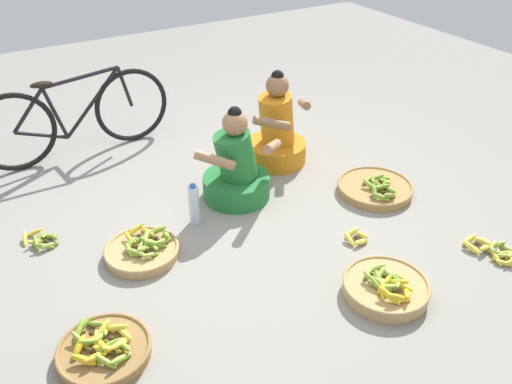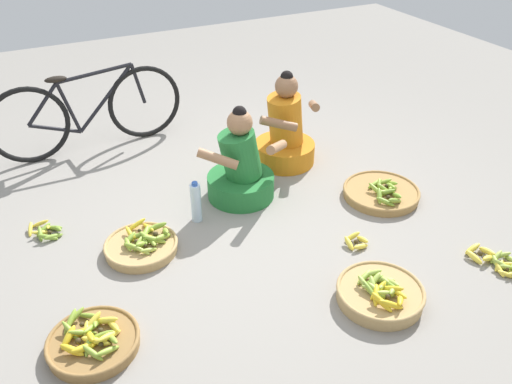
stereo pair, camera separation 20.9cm
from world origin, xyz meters
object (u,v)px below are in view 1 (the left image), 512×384
at_px(banana_basket_front_center, 386,287).
at_px(loose_bananas_back_center, 42,240).
at_px(vendor_woman_front, 236,170).
at_px(banana_basket_near_bicycle, 143,250).
at_px(loose_bananas_near_vendor, 493,250).
at_px(vendor_woman_behind, 277,133).
at_px(water_bottle, 194,205).
at_px(banana_basket_mid_right, 375,188).
at_px(banana_basket_front_left, 104,349).
at_px(bicycle_leaning, 75,117).
at_px(loose_bananas_back_left, 356,237).

height_order(banana_basket_front_center, loose_bananas_back_center, banana_basket_front_center).
bearing_deg(vendor_woman_front, banana_basket_front_center, -79.97).
distance_m(banana_basket_near_bicycle, loose_bananas_near_vendor, 2.35).
relative_size(vendor_woman_behind, water_bottle, 2.54).
bearing_deg(vendor_woman_front, loose_bananas_near_vendor, -52.57).
bearing_deg(banana_basket_mid_right, banana_basket_front_left, -167.50).
xyz_separation_m(banana_basket_front_center, banana_basket_mid_right, (0.72, 0.92, -0.02)).
xyz_separation_m(banana_basket_near_bicycle, loose_bananas_back_center, (-0.55, 0.48, -0.02)).
xyz_separation_m(banana_basket_front_left, loose_bananas_near_vendor, (2.51, -0.47, -0.02)).
height_order(banana_basket_mid_right, water_bottle, water_bottle).
xyz_separation_m(vendor_woman_behind, bicycle_leaning, (-1.43, 0.99, 0.09)).
bearing_deg(vendor_woman_behind, bicycle_leaning, 145.24).
relative_size(bicycle_leaning, banana_basket_near_bicycle, 3.43).
height_order(banana_basket_front_center, loose_bananas_back_left, banana_basket_front_center).
distance_m(bicycle_leaning, water_bottle, 1.55).
bearing_deg(bicycle_leaning, vendor_woman_front, -57.06).
xyz_separation_m(bicycle_leaning, loose_bananas_back_center, (-0.59, -1.17, -0.33)).
distance_m(vendor_woman_front, bicycle_leaning, 1.58).
bearing_deg(banana_basket_mid_right, loose_bananas_back_left, -142.20).
xyz_separation_m(loose_bananas_back_left, water_bottle, (-0.87, 0.76, 0.12)).
height_order(bicycle_leaning, loose_bananas_back_left, bicycle_leaning).
xyz_separation_m(loose_bananas_back_center, loose_bananas_back_left, (1.89, -1.08, 0.00)).
height_order(vendor_woman_behind, loose_bananas_back_left, vendor_woman_behind).
bearing_deg(vendor_woman_front, banana_basket_mid_right, -27.34).
bearing_deg(loose_bananas_near_vendor, loose_bananas_back_center, 147.44).
bearing_deg(loose_bananas_back_center, loose_bananas_near_vendor, -32.56).
bearing_deg(loose_bananas_near_vendor, banana_basket_front_left, 169.33).
height_order(vendor_woman_front, bicycle_leaning, vendor_woman_front).
relative_size(banana_basket_near_bicycle, water_bottle, 1.54).
bearing_deg(banana_basket_front_left, vendor_woman_behind, 34.94).
xyz_separation_m(banana_basket_front_center, banana_basket_front_left, (-1.62, 0.40, -0.01)).
xyz_separation_m(vendor_woman_behind, water_bottle, (-1.00, -0.48, -0.11)).
bearing_deg(banana_basket_mid_right, loose_bananas_near_vendor, -80.25).
bearing_deg(vendor_woman_front, vendor_woman_behind, 30.07).
distance_m(banana_basket_front_center, banana_basket_mid_right, 1.17).
xyz_separation_m(bicycle_leaning, water_bottle, (0.43, -1.48, -0.20)).
height_order(vendor_woman_behind, banana_basket_front_center, vendor_woman_behind).
height_order(banana_basket_mid_right, banana_basket_front_left, banana_basket_front_left).
bearing_deg(vendor_woman_behind, loose_bananas_back_center, -175.09).
xyz_separation_m(vendor_woman_front, loose_bananas_near_vendor, (1.15, -1.50, -0.21)).
height_order(vendor_woman_behind, water_bottle, vendor_woman_behind).
bearing_deg(loose_bananas_back_center, loose_bananas_back_left, -29.68).
bearing_deg(banana_basket_front_left, loose_bananas_back_left, 3.35).
bearing_deg(water_bottle, loose_bananas_back_left, -41.26).
bearing_deg(banana_basket_near_bicycle, water_bottle, 20.18).
bearing_deg(loose_bananas_near_vendor, vendor_woman_front, 127.43).
distance_m(vendor_woman_front, loose_bananas_near_vendor, 1.90).
xyz_separation_m(vendor_woman_behind, banana_basket_mid_right, (0.40, -0.84, -0.22)).
bearing_deg(water_bottle, vendor_woman_behind, 25.79).
bearing_deg(banana_basket_front_center, banana_basket_mid_right, 51.84).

